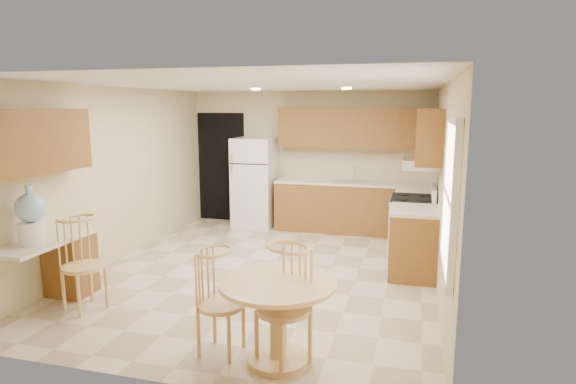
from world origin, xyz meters
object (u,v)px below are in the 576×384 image
(refrigerator, at_px, (255,183))
(chair_desk, at_px, (76,257))
(chair_table_b, at_px, (280,299))
(water_crock, at_px, (31,218))
(chair_table_a, at_px, (216,295))
(stove, at_px, (412,227))
(dining_table, at_px, (278,310))

(refrigerator, height_order, chair_desk, refrigerator)
(chair_table_b, height_order, water_crock, water_crock)
(chair_table_a, bearing_deg, refrigerator, -160.75)
(stove, height_order, chair_table_a, stove)
(refrigerator, distance_m, water_crock, 4.38)
(dining_table, xyz_separation_m, chair_table_b, (0.05, -0.10, 0.14))
(refrigerator, relative_size, chair_table_b, 1.58)
(chair_table_a, bearing_deg, chair_table_b, 89.37)
(chair_table_b, xyz_separation_m, water_crock, (-2.89, 0.45, 0.42))
(stove, bearing_deg, chair_desk, -139.78)
(refrigerator, bearing_deg, dining_table, -68.77)
(dining_table, relative_size, chair_desk, 0.99)
(refrigerator, relative_size, water_crock, 2.58)
(chair_table_a, xyz_separation_m, chair_table_b, (0.60, -0.05, 0.05))
(stove, xyz_separation_m, chair_table_a, (-1.64, -3.43, 0.12))
(chair_table_a, xyz_separation_m, chair_desk, (-1.84, 0.49, 0.04))
(water_crock, bearing_deg, chair_table_b, -8.85)
(water_crock, bearing_deg, dining_table, -7.03)
(stove, distance_m, chair_table_b, 3.64)
(chair_table_a, bearing_deg, dining_table, 99.31)
(dining_table, height_order, chair_desk, chair_desk)
(refrigerator, distance_m, stove, 3.14)
(dining_table, height_order, water_crock, water_crock)
(refrigerator, xyz_separation_m, water_crock, (-1.05, -4.25, 0.23))
(dining_table, bearing_deg, chair_table_a, -175.04)
(stove, relative_size, water_crock, 1.70)
(stove, bearing_deg, dining_table, -107.84)
(dining_table, height_order, chair_table_b, chair_table_b)
(stove, xyz_separation_m, dining_table, (-1.09, -3.38, 0.02))
(chair_desk, xyz_separation_m, water_crock, (-0.45, -0.09, 0.43))
(refrigerator, distance_m, chair_table_a, 4.82)
(refrigerator, relative_size, chair_table_a, 1.72)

